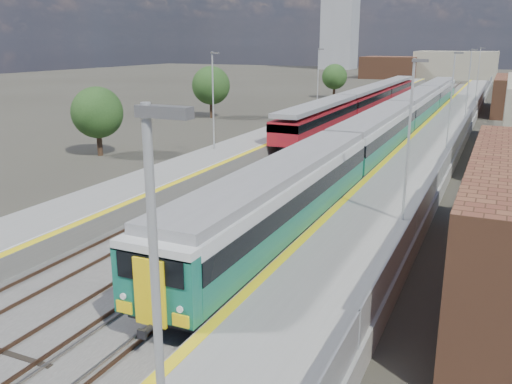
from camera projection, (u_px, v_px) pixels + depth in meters
The scene contains 11 objects.
ground at pixel (383, 139), 53.28m from camera, with size 320.00×320.00×0.00m, color #47443A.
ballast_bed at pixel (367, 134), 56.37m from camera, with size 10.50×155.00×0.06m, color #565451.
tracks at pixel (376, 131), 57.58m from camera, with size 8.96×160.00×0.17m.
platform_right at pixel (443, 134), 53.22m from camera, with size 4.70×155.00×8.52m.
platform_left at pixel (305, 125), 58.94m from camera, with size 4.30×155.00×8.52m.
buildings at pixel (387, 36), 135.39m from camera, with size 72.00×185.50×40.00m.
green_train at pixel (399, 118), 51.52m from camera, with size 2.91×81.09×3.21m.
red_train at pixel (366, 101), 68.24m from camera, with size 2.80×56.74×3.53m.
tree_a at pixel (97, 113), 44.56m from camera, with size 4.24×4.24×5.74m.
tree_b at pixel (211, 85), 67.20m from camera, with size 4.72×4.72×6.40m.
tree_c at pixel (335, 77), 91.37m from camera, with size 4.22×4.22×5.73m.
Camera 1 is at (10.38, -3.22, 9.19)m, focal length 38.00 mm.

